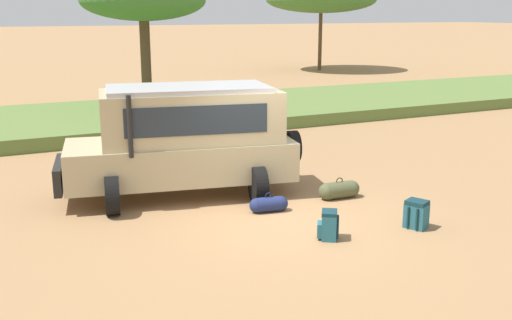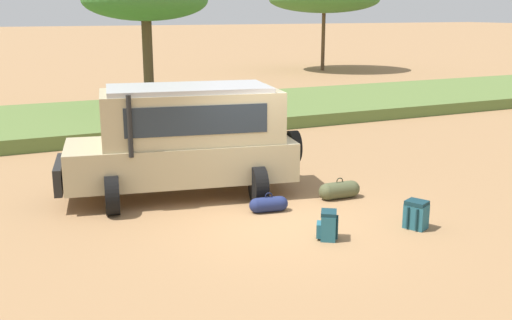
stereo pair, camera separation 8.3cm
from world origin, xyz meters
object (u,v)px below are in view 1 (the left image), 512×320
(safari_vehicle, at_px, (185,138))
(acacia_tree_centre_back, at_px, (321,0))
(backpack_cluster_center, at_px, (328,225))
(duffel_bag_low_black_case, at_px, (269,204))
(backpack_beside_front_wheel, at_px, (417,214))
(acacia_tree_left_mid, at_px, (143,1))
(duffel_bag_soft_canvas, at_px, (339,190))

(safari_vehicle, relative_size, acacia_tree_centre_back, 0.72)
(backpack_cluster_center, relative_size, duffel_bag_low_black_case, 0.66)
(backpack_beside_front_wheel, xyz_separation_m, acacia_tree_left_mid, (-1.19, 14.43, 4.10))
(safari_vehicle, xyz_separation_m, duffel_bag_low_black_case, (1.14, -1.83, -1.14))
(acacia_tree_left_mid, distance_m, acacia_tree_centre_back, 20.44)
(backpack_beside_front_wheel, height_order, backpack_cluster_center, backpack_beside_front_wheel)
(duffel_bag_low_black_case, relative_size, acacia_tree_left_mid, 0.16)
(duffel_bag_low_black_case, bearing_deg, duffel_bag_soft_canvas, 4.69)
(backpack_beside_front_wheel, relative_size, duffel_bag_low_black_case, 0.67)
(acacia_tree_left_mid, bearing_deg, backpack_cluster_center, -92.53)
(backpack_cluster_center, relative_size, acacia_tree_centre_back, 0.07)
(backpack_beside_front_wheel, height_order, acacia_tree_centre_back, acacia_tree_centre_back)
(backpack_beside_front_wheel, relative_size, acacia_tree_left_mid, 0.11)
(backpack_cluster_center, bearing_deg, acacia_tree_left_mid, 87.47)
(backpack_beside_front_wheel, xyz_separation_m, duffel_bag_soft_canvas, (-0.30, 2.19, -0.08))
(safari_vehicle, distance_m, acacia_tree_centre_back, 29.74)
(duffel_bag_soft_canvas, bearing_deg, duffel_bag_low_black_case, -175.31)
(backpack_beside_front_wheel, bearing_deg, duffel_bag_soft_canvas, 97.93)
(duffel_bag_low_black_case, xyz_separation_m, acacia_tree_left_mid, (0.92, 12.39, 4.21))
(backpack_beside_front_wheel, distance_m, duffel_bag_soft_canvas, 2.21)
(backpack_beside_front_wheel, relative_size, backpack_cluster_center, 1.02)
(safari_vehicle, distance_m, duffel_bag_soft_canvas, 3.57)
(backpack_beside_front_wheel, xyz_separation_m, acacia_tree_centre_back, (14.58, 27.42, 4.47))
(safari_vehicle, bearing_deg, backpack_beside_front_wheel, -49.96)
(safari_vehicle, distance_m, backpack_beside_front_wheel, 5.16)
(safari_vehicle, height_order, backpack_beside_front_wheel, safari_vehicle)
(safari_vehicle, distance_m, duffel_bag_low_black_case, 2.44)
(backpack_beside_front_wheel, relative_size, duffel_bag_soft_canvas, 0.56)
(duffel_bag_low_black_case, relative_size, duffel_bag_soft_canvas, 0.83)
(backpack_cluster_center, height_order, duffel_bag_soft_canvas, backpack_cluster_center)
(duffel_bag_low_black_case, bearing_deg, acacia_tree_centre_back, 56.67)
(duffel_bag_low_black_case, relative_size, acacia_tree_centre_back, 0.11)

